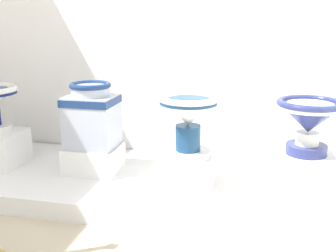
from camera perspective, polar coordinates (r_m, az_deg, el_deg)
display_platform at (r=2.74m, az=2.86°, el=-8.77°), size 3.54×1.05×0.12m
plinth_block_broad_patterned at (r=2.88m, az=-10.53°, el=-4.56°), size 0.36×0.31×0.18m
antique_toilet_broad_patterned at (r=2.79m, az=-10.84°, el=1.71°), size 0.34×0.30×0.45m
plinth_block_slender_white at (r=2.65m, az=2.80°, el=-6.10°), size 0.35×0.36×0.17m
antique_toilet_slender_white at (r=2.55m, az=2.90°, el=1.54°), size 0.38×0.38×0.40m
plinth_block_leftmost at (r=2.67m, az=18.82°, el=-6.13°), size 0.34×0.32×0.23m
antique_toilet_leftmost at (r=2.57m, az=19.46°, el=1.10°), size 0.40×0.40×0.34m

